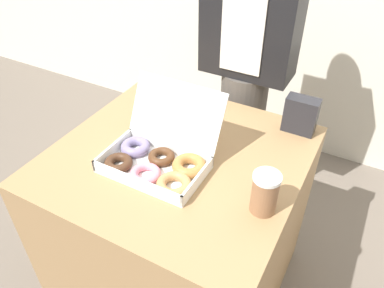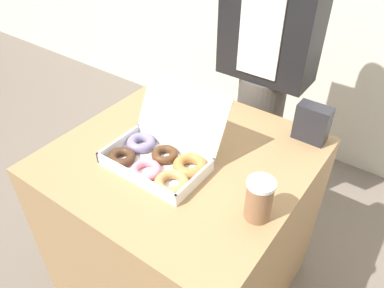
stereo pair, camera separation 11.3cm
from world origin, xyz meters
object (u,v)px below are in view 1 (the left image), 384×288
at_px(coffee_cup, 265,193).
at_px(person_customer, 247,66).
at_px(napkin_holder, 301,115).
at_px(donut_box, 159,158).

distance_m(coffee_cup, person_customer, 0.75).
bearing_deg(coffee_cup, napkin_holder, 92.60).
bearing_deg(donut_box, coffee_cup, -2.48).
bearing_deg(coffee_cup, donut_box, 177.52).
height_order(napkin_holder, person_customer, person_customer).
relative_size(coffee_cup, napkin_holder, 0.96).
xyz_separation_m(napkin_holder, person_customer, (-0.31, 0.23, 0.02)).
height_order(donut_box, person_customer, person_customer).
bearing_deg(person_customer, coffee_cup, -64.07).
bearing_deg(person_customer, donut_box, -93.47).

